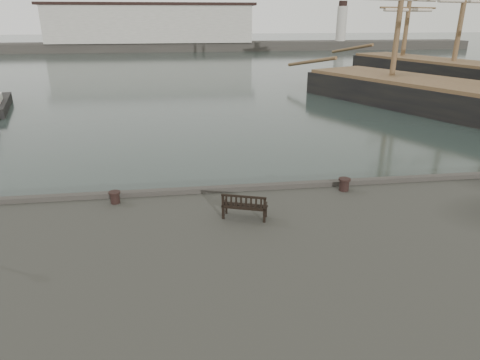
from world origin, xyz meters
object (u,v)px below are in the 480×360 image
object	(u,v)px
bench	(245,210)
bollard_right	(344,185)
bollard_left	(115,197)
tall_ship_far	(451,77)

from	to	relation	value
bench	bollard_right	distance (m)	4.41
bollard_left	bollard_right	bearing A→B (deg)	-0.06
bench	bollard_right	world-z (taller)	bench
bench	tall_ship_far	bearing A→B (deg)	69.21
bench	bollard_right	size ratio (longest dim) A/B	3.22
bollard_right	bollard_left	bearing A→B (deg)	179.94
tall_ship_far	bench	bearing A→B (deg)	-148.87
bollard_right	bench	bearing A→B (deg)	-155.98
bollard_left	bollard_right	distance (m)	8.33
bench	bollard_left	distance (m)	4.66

